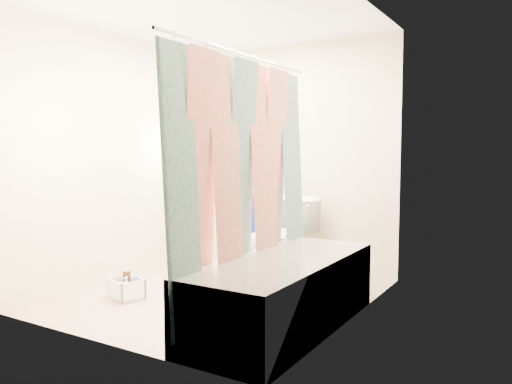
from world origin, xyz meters
The scene contains 14 objects.
floor centered at (0.00, 0.00, 0.00)m, with size 2.60×2.60×0.00m, color tan.
ceiling centered at (0.00, 0.00, 2.40)m, with size 2.40×2.60×0.02m, color silver.
wall_back centered at (0.00, 1.30, 1.20)m, with size 2.40×0.02×2.40m, color beige.
wall_front centered at (0.00, -1.30, 1.20)m, with size 2.40×0.02×2.40m, color beige.
wall_left centered at (-1.20, 0.00, 1.20)m, with size 0.02×2.60×2.40m, color beige.
wall_right centered at (1.20, 0.00, 1.20)m, with size 0.02×2.60×2.40m, color beige.
bathtub centered at (0.85, -0.43, 0.27)m, with size 0.70×1.75×0.50m.
curtain_rod centered at (0.52, -0.43, 1.95)m, with size 0.02×0.02×1.90m, color silver.
shower_curtain centered at (0.52, -0.43, 1.02)m, with size 0.06×1.75×1.80m, color white.
toilet centered at (0.17, 0.78, 0.41)m, with size 0.45×0.80×0.81m, color white.
tank_lid centered at (0.15, 0.66, 0.48)m, with size 0.50×0.22×0.04m, color white.
tank_internals centered at (0.16, 1.01, 0.80)m, with size 0.20×0.07×0.27m.
plumber centered at (-0.18, 0.65, 0.81)m, with size 0.59×0.39×1.61m, color navy.
cleaning_caddy centered at (-0.62, -0.51, 0.08)m, with size 0.35×0.31×0.22m.
Camera 1 is at (2.48, -3.52, 1.26)m, focal length 35.00 mm.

